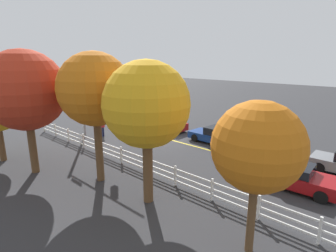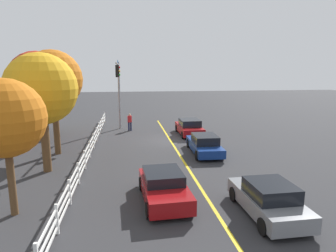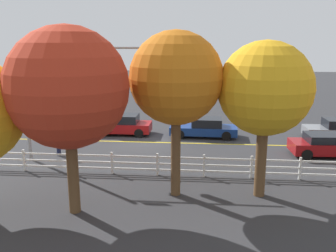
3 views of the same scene
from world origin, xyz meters
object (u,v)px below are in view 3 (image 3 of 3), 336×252
at_px(car_0, 204,128).
at_px(tree_4, 68,88).
at_px(tree_2, 265,89).
at_px(car_1, 121,125).
at_px(car_3, 336,130).
at_px(pedestrian, 58,140).
at_px(car_2, 326,145).
at_px(tree_0, 176,79).

bearing_deg(car_0, tree_4, 69.00).
bearing_deg(tree_2, car_1, -50.48).
xyz_separation_m(car_3, pedestrian, (17.86, 5.32, 0.25)).
distance_m(car_0, tree_2, 11.12).
relative_size(car_3, tree_4, 0.56).
distance_m(car_2, tree_0, 11.61).
relative_size(car_3, tree_0, 0.58).
xyz_separation_m(car_0, tree_0, (1.33, 10.29, 4.53)).
height_order(car_1, pedestrian, pedestrian).
distance_m(car_0, car_2, 8.14).
relative_size(tree_0, tree_4, 0.98).
xyz_separation_m(pedestrian, tree_0, (-7.40, 5.14, 4.25)).
relative_size(car_1, car_3, 1.09).
height_order(car_1, car_2, car_1).
relative_size(car_2, tree_4, 0.58).
relative_size(car_0, car_1, 1.06).
bearing_deg(car_1, tree_4, 93.89).
height_order(car_2, tree_4, tree_4).
distance_m(car_1, car_3, 15.23).
xyz_separation_m(car_0, pedestrian, (8.73, 5.15, 0.28)).
bearing_deg(tree_0, tree_2, -176.34).
relative_size(tree_0, tree_2, 1.06).
relative_size(car_0, car_3, 1.16).
height_order(car_0, pedestrian, pedestrian).
height_order(car_3, tree_2, tree_2).
height_order(pedestrian, tree_4, tree_4).
bearing_deg(car_3, pedestrian, 15.69).
bearing_deg(tree_0, car_0, -97.37).
distance_m(pedestrian, tree_4, 8.99).
distance_m(tree_0, tree_4, 4.43).
bearing_deg(tree_4, car_3, -138.91).
distance_m(car_0, tree_0, 11.32).
xyz_separation_m(car_3, tree_2, (6.74, 10.22, 4.07)).
bearing_deg(car_0, car_1, -0.19).
bearing_deg(tree_4, tree_0, -152.09).
bearing_deg(tree_0, tree_4, 27.91).
bearing_deg(car_1, tree_0, 114.38).
bearing_deg(tree_2, pedestrian, -23.80).
bearing_deg(car_3, car_2, 63.21).
relative_size(car_0, tree_4, 0.65).
xyz_separation_m(car_1, tree_4, (-0.85, 12.60, 4.30)).
height_order(car_2, car_3, car_3).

